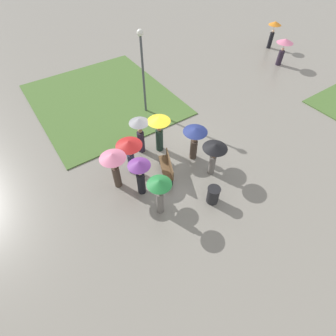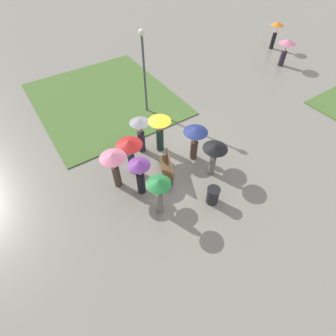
{
  "view_description": "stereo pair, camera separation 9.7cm",
  "coord_description": "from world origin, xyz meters",
  "px_view_note": "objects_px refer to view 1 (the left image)",
  "views": [
    {
      "loc": [
        7.45,
        -5.47,
        9.18
      ],
      "look_at": [
        1.09,
        -1.13,
        0.64
      ],
      "focal_mm": 28.0,
      "sensor_mm": 36.0,
      "label": 1
    },
    {
      "loc": [
        7.51,
        -5.39,
        9.18
      ],
      "look_at": [
        1.09,
        -1.13,
        0.64
      ],
      "focal_mm": 28.0,
      "sensor_mm": 36.0,
      "label": 2
    }
  ],
  "objects_px": {
    "crowd_person_purple": "(140,172)",
    "crowd_person_yellow": "(159,127)",
    "lone_walker_mid_plaza": "(274,29)",
    "trash_bin": "(213,195)",
    "crowd_person_red": "(129,149)",
    "crowd_person_navy": "(195,137)",
    "crowd_person_grey": "(140,130)",
    "crowd_person_green": "(160,189)",
    "lamp_post": "(142,63)",
    "park_bench": "(167,167)",
    "crowd_person_pink": "(114,163)",
    "crowd_person_black": "(214,151)",
    "lone_walker_far_path": "(284,46)"
  },
  "relations": [
    {
      "from": "crowd_person_purple",
      "to": "crowd_person_yellow",
      "type": "height_order",
      "value": "crowd_person_yellow"
    },
    {
      "from": "lone_walker_mid_plaza",
      "to": "trash_bin",
      "type": "bearing_deg",
      "value": -19.65
    },
    {
      "from": "crowd_person_red",
      "to": "crowd_person_navy",
      "type": "xyz_separation_m",
      "value": [
        0.87,
        2.88,
        -0.13
      ]
    },
    {
      "from": "crowd_person_grey",
      "to": "crowd_person_yellow",
      "type": "relative_size",
      "value": 0.99
    },
    {
      "from": "crowd_person_red",
      "to": "lone_walker_mid_plaza",
      "type": "bearing_deg",
      "value": 65.66
    },
    {
      "from": "crowd_person_red",
      "to": "crowd_person_green",
      "type": "distance_m",
      "value": 2.56
    },
    {
      "from": "crowd_person_yellow",
      "to": "lamp_post",
      "type": "bearing_deg",
      "value": 166.83
    },
    {
      "from": "park_bench",
      "to": "crowd_person_green",
      "type": "xyz_separation_m",
      "value": [
        1.51,
        -1.38,
        0.98
      ]
    },
    {
      "from": "trash_bin",
      "to": "crowd_person_pink",
      "type": "xyz_separation_m",
      "value": [
        -3.0,
        -2.87,
        1.03
      ]
    },
    {
      "from": "crowd_person_black",
      "to": "crowd_person_green",
      "type": "bearing_deg",
      "value": -137.45
    },
    {
      "from": "park_bench",
      "to": "crowd_person_black",
      "type": "xyz_separation_m",
      "value": [
        1.08,
        1.7,
        0.91
      ]
    },
    {
      "from": "crowd_person_purple",
      "to": "lone_walker_mid_plaza",
      "type": "xyz_separation_m",
      "value": [
        -6.74,
        15.78,
        0.13
      ]
    },
    {
      "from": "crowd_person_yellow",
      "to": "lone_walker_far_path",
      "type": "bearing_deg",
      "value": 108.06
    },
    {
      "from": "crowd_person_green",
      "to": "crowd_person_purple",
      "type": "relative_size",
      "value": 1.04
    },
    {
      "from": "park_bench",
      "to": "crowd_person_yellow",
      "type": "distance_m",
      "value": 1.93
    },
    {
      "from": "park_bench",
      "to": "crowd_person_grey",
      "type": "xyz_separation_m",
      "value": [
        -1.99,
        -0.19,
        0.88
      ]
    },
    {
      "from": "crowd_person_red",
      "to": "crowd_person_navy",
      "type": "bearing_deg",
      "value": 29.51
    },
    {
      "from": "lamp_post",
      "to": "trash_bin",
      "type": "bearing_deg",
      "value": -8.0
    },
    {
      "from": "crowd_person_pink",
      "to": "lone_walker_mid_plaza",
      "type": "xyz_separation_m",
      "value": [
        -5.84,
        16.47,
        -0.03
      ]
    },
    {
      "from": "crowd_person_red",
      "to": "lone_walker_mid_plaza",
      "type": "height_order",
      "value": "lone_walker_mid_plaza"
    },
    {
      "from": "trash_bin",
      "to": "crowd_person_black",
      "type": "relative_size",
      "value": 0.46
    },
    {
      "from": "park_bench",
      "to": "lone_walker_far_path",
      "type": "xyz_separation_m",
      "value": [
        -4.18,
        12.67,
        0.87
      ]
    },
    {
      "from": "lone_walker_far_path",
      "to": "crowd_person_green",
      "type": "bearing_deg",
      "value": 175.36
    },
    {
      "from": "crowd_person_grey",
      "to": "crowd_person_green",
      "type": "relative_size",
      "value": 1.0
    },
    {
      "from": "lamp_post",
      "to": "crowd_person_green",
      "type": "height_order",
      "value": "lamp_post"
    },
    {
      "from": "crowd_person_grey",
      "to": "crowd_person_pink",
      "type": "relative_size",
      "value": 1.01
    },
    {
      "from": "crowd_person_red",
      "to": "crowd_person_black",
      "type": "distance_m",
      "value": 3.63
    },
    {
      "from": "trash_bin",
      "to": "crowd_person_yellow",
      "type": "xyz_separation_m",
      "value": [
        -3.9,
        -0.1,
        1.0
      ]
    },
    {
      "from": "crowd_person_grey",
      "to": "crowd_person_green",
      "type": "height_order",
      "value": "crowd_person_green"
    },
    {
      "from": "crowd_person_pink",
      "to": "crowd_person_green",
      "type": "height_order",
      "value": "crowd_person_green"
    },
    {
      "from": "lone_walker_mid_plaza",
      "to": "crowd_person_black",
      "type": "bearing_deg",
      "value": -21.62
    },
    {
      "from": "crowd_person_red",
      "to": "crowd_person_black",
      "type": "xyz_separation_m",
      "value": [
        2.12,
        2.95,
        -0.06
      ]
    },
    {
      "from": "crowd_person_grey",
      "to": "crowd_person_green",
      "type": "bearing_deg",
      "value": -60.69
    },
    {
      "from": "crowd_person_navy",
      "to": "lone_walker_mid_plaza",
      "type": "bearing_deg",
      "value": 23.86
    },
    {
      "from": "crowd_person_red",
      "to": "crowd_person_navy",
      "type": "relative_size",
      "value": 1.04
    },
    {
      "from": "trash_bin",
      "to": "lone_walker_mid_plaza",
      "type": "height_order",
      "value": "lone_walker_mid_plaza"
    },
    {
      "from": "trash_bin",
      "to": "crowd_person_yellow",
      "type": "distance_m",
      "value": 4.03
    },
    {
      "from": "crowd_person_red",
      "to": "crowd_person_pink",
      "type": "height_order",
      "value": "crowd_person_pink"
    },
    {
      "from": "trash_bin",
      "to": "crowd_person_green",
      "type": "xyz_separation_m",
      "value": [
        -0.81,
        -2.08,
        1.03
      ]
    },
    {
      "from": "crowd_person_black",
      "to": "crowd_person_yellow",
      "type": "bearing_deg",
      "value": 146.89
    },
    {
      "from": "lamp_post",
      "to": "lone_walker_mid_plaza",
      "type": "bearing_deg",
      "value": 98.01
    },
    {
      "from": "lamp_post",
      "to": "crowd_person_purple",
      "type": "bearing_deg",
      "value": -32.66
    },
    {
      "from": "lamp_post",
      "to": "crowd_person_yellow",
      "type": "distance_m",
      "value": 3.66
    },
    {
      "from": "crowd_person_navy",
      "to": "crowd_person_grey",
      "type": "xyz_separation_m",
      "value": [
        -1.81,
        -1.82,
        0.03
      ]
    },
    {
      "from": "lone_walker_far_path",
      "to": "crowd_person_grey",
      "type": "bearing_deg",
      "value": 162.95
    },
    {
      "from": "lamp_post",
      "to": "crowd_person_purple",
      "type": "xyz_separation_m",
      "value": [
        4.97,
        -3.18,
        -1.63
      ]
    },
    {
      "from": "crowd_person_red",
      "to": "crowd_person_green",
      "type": "bearing_deg",
      "value": -46.64
    },
    {
      "from": "trash_bin",
      "to": "crowd_person_red",
      "type": "bearing_deg",
      "value": -149.96
    },
    {
      "from": "crowd_person_red",
      "to": "lone_walker_far_path",
      "type": "relative_size",
      "value": 1.02
    },
    {
      "from": "trash_bin",
      "to": "crowd_person_yellow",
      "type": "bearing_deg",
      "value": -178.55
    }
  ]
}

